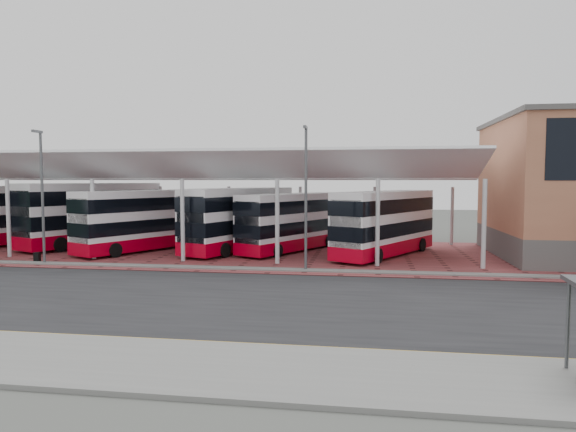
{
  "coord_description": "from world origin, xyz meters",
  "views": [
    {
      "loc": [
        5.3,
        -22.03,
        5.12
      ],
      "look_at": [
        0.6,
        8.88,
        2.93
      ],
      "focal_mm": 32.0,
      "sensor_mm": 36.0,
      "label": 1
    }
  ],
  "objects_px": {
    "bus_1": "(92,214)",
    "bus_3": "(240,219)",
    "bus_5": "(385,224)",
    "bus_4": "(292,222)",
    "bus_0": "(14,215)",
    "bus_2": "(144,221)"
  },
  "relations": [
    {
      "from": "bus_2",
      "to": "bus_3",
      "type": "xyz_separation_m",
      "value": [
        6.81,
        1.14,
        0.08
      ]
    },
    {
      "from": "bus_0",
      "to": "bus_5",
      "type": "height_order",
      "value": "bus_0"
    },
    {
      "from": "bus_1",
      "to": "bus_4",
      "type": "bearing_deg",
      "value": 20.36
    },
    {
      "from": "bus_5",
      "to": "bus_1",
      "type": "bearing_deg",
      "value": -156.79
    },
    {
      "from": "bus_3",
      "to": "bus_2",
      "type": "bearing_deg",
      "value": -149.14
    },
    {
      "from": "bus_3",
      "to": "bus_5",
      "type": "distance_m",
      "value": 10.34
    },
    {
      "from": "bus_3",
      "to": "bus_5",
      "type": "relative_size",
      "value": 1.07
    },
    {
      "from": "bus_1",
      "to": "bus_3",
      "type": "xyz_separation_m",
      "value": [
        12.04,
        -1.08,
        -0.17
      ]
    },
    {
      "from": "bus_3",
      "to": "bus_4",
      "type": "height_order",
      "value": "bus_3"
    },
    {
      "from": "bus_3",
      "to": "bus_5",
      "type": "bearing_deg",
      "value": 15.3
    },
    {
      "from": "bus_0",
      "to": "bus_3",
      "type": "xyz_separation_m",
      "value": [
        18.43,
        -0.7,
        -0.06
      ]
    },
    {
      "from": "bus_0",
      "to": "bus_5",
      "type": "distance_m",
      "value": 28.77
    },
    {
      "from": "bus_2",
      "to": "bus_3",
      "type": "height_order",
      "value": "bus_3"
    },
    {
      "from": "bus_0",
      "to": "bus_2",
      "type": "height_order",
      "value": "bus_0"
    },
    {
      "from": "bus_4",
      "to": "bus_3",
      "type": "bearing_deg",
      "value": -149.11
    },
    {
      "from": "bus_4",
      "to": "bus_5",
      "type": "distance_m",
      "value": 6.67
    },
    {
      "from": "bus_3",
      "to": "bus_5",
      "type": "xyz_separation_m",
      "value": [
        10.29,
        -1.08,
        -0.08
      ]
    },
    {
      "from": "bus_1",
      "to": "bus_4",
      "type": "distance_m",
      "value": 15.81
    },
    {
      "from": "bus_2",
      "to": "bus_3",
      "type": "relative_size",
      "value": 0.95
    },
    {
      "from": "bus_5",
      "to": "bus_4",
      "type": "bearing_deg",
      "value": -162.65
    },
    {
      "from": "bus_0",
      "to": "bus_2",
      "type": "xyz_separation_m",
      "value": [
        11.62,
        -1.84,
        -0.14
      ]
    },
    {
      "from": "bus_1",
      "to": "bus_5",
      "type": "bearing_deg",
      "value": 17.89
    }
  ]
}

